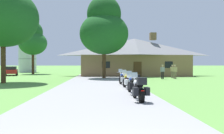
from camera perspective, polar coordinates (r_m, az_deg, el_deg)
The scene contains 15 objects.
ground_plane at distance 23.39m, azimuth -3.21°, elevation -3.64°, with size 500.00×500.00×0.00m, color #56893D.
asphalt_driveway at distance 21.39m, azimuth -3.26°, elevation -3.97°, with size 6.40×80.00×0.06m, color gray.
motorcycle_white_nearest_to_camera at distance 11.18m, azimuth 6.48°, elevation -5.30°, with size 0.79×2.08×1.30m.
motorcycle_blue_second_in_row at distance 13.74m, azimuth 5.17°, elevation -4.17°, with size 0.87×2.08×1.30m.
motorcycle_yellow_third_in_row at distance 16.65m, azimuth 3.91°, elevation -3.31°, with size 0.95×2.07×1.30m.
motorcycle_blue_farthest_in_row at distance 19.36m, azimuth 2.88°, elevation -2.75°, with size 0.99×2.07×1.30m.
stone_lodge at distance 35.86m, azimuth 5.40°, elevation 2.47°, with size 16.44×6.43×6.48m.
bystander_tan_shirt_near_lodge at distance 31.26m, azimuth 14.24°, elevation -0.82°, with size 0.54×0.27×1.69m.
bystander_tan_shirt_beside_signpost at distance 29.45m, azimuth 14.84°, elevation -0.92°, with size 0.52×0.34×1.69m.
bystander_gray_shirt_by_tree at distance 28.85m, azimuth 12.00°, elevation -0.94°, with size 0.55×0.25×1.69m.
tree_left_far at distance 44.23m, azimuth -18.42°, elevation 6.19°, with size 4.89×4.89×9.24m.
tree_left_near at distance 24.77m, azimuth -24.64°, elevation 12.51°, with size 6.45×6.45×11.10m.
tree_by_lodge_front at distance 29.28m, azimuth -1.92°, elevation 9.32°, with size 5.91×5.91×10.04m.
metal_silo_distant at distance 54.08m, azimuth -19.58°, elevation 2.33°, with size 3.78×3.78×6.65m.
parked_red_suv_far_left at distance 40.19m, azimuth -23.04°, elevation -0.76°, with size 3.10×4.94×1.40m.
Camera 1 is at (0.18, -3.32, 1.78)m, focal length 38.19 mm.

